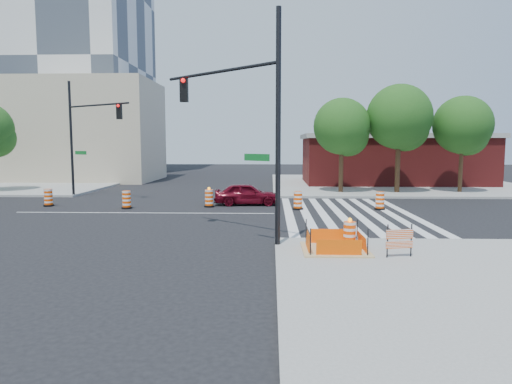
# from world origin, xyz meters

# --- Properties ---
(ground) EXTENTS (120.00, 120.00, 0.00)m
(ground) POSITION_xyz_m (0.00, 0.00, 0.00)
(ground) COLOR black
(ground) RESTS_ON ground
(sidewalk_ne) EXTENTS (22.00, 22.00, 0.15)m
(sidewalk_ne) POSITION_xyz_m (18.00, 18.00, 0.07)
(sidewalk_ne) COLOR gray
(sidewalk_ne) RESTS_ON ground
(sidewalk_nw) EXTENTS (22.00, 22.00, 0.15)m
(sidewalk_nw) POSITION_xyz_m (-18.00, 18.00, 0.07)
(sidewalk_nw) COLOR gray
(sidewalk_nw) RESTS_ON ground
(crosswalk_east) EXTENTS (6.75, 13.50, 0.01)m
(crosswalk_east) POSITION_xyz_m (10.95, 0.00, 0.01)
(crosswalk_east) COLOR silver
(crosswalk_east) RESTS_ON ground
(lane_centerline) EXTENTS (14.00, 0.12, 0.01)m
(lane_centerline) POSITION_xyz_m (0.00, 0.00, 0.01)
(lane_centerline) COLOR silver
(lane_centerline) RESTS_ON ground
(excavation_pit) EXTENTS (2.20, 2.20, 0.90)m
(excavation_pit) POSITION_xyz_m (9.00, -9.00, 0.22)
(excavation_pit) COLOR tan
(excavation_pit) RESTS_ON ground
(brick_storefront) EXTENTS (16.50, 8.50, 4.60)m
(brick_storefront) POSITION_xyz_m (18.00, 18.00, 2.32)
(brick_storefront) COLOR maroon
(brick_storefront) RESTS_ON ground
(beige_midrise) EXTENTS (14.00, 10.00, 10.00)m
(beige_midrise) POSITION_xyz_m (-12.00, 22.00, 5.00)
(beige_midrise) COLOR #BEB191
(beige_midrise) RESTS_ON ground
(red_coupe) EXTENTS (4.06, 1.84, 1.35)m
(red_coupe) POSITION_xyz_m (5.36, 3.46, 0.68)
(red_coupe) COLOR #5C0715
(red_coupe) RESTS_ON ground
(signal_pole_se) EXTENTS (4.74, 4.18, 8.17)m
(signal_pole_se) POSITION_xyz_m (5.80, -7.04, 5.01)
(signal_pole_se) COLOR black
(signal_pole_se) RESTS_ON ground
(signal_pole_nw) EXTENTS (5.19, 3.17, 7.87)m
(signal_pole_nw) POSITION_xyz_m (-5.71, 6.61, 4.83)
(signal_pole_nw) COLOR black
(signal_pole_nw) RESTS_ON ground
(pit_drum) EXTENTS (0.53, 0.53, 1.04)m
(pit_drum) POSITION_xyz_m (9.54, -8.64, 0.58)
(pit_drum) COLOR black
(pit_drum) RESTS_ON ground
(barricade) EXTENTS (0.88, 0.21, 1.05)m
(barricade) POSITION_xyz_m (10.89, -9.88, 0.73)
(barricade) COLOR #FF4D05
(barricade) RESTS_ON ground
(tree_north_c) EXTENTS (4.16, 4.16, 7.08)m
(tree_north_c) POSITION_xyz_m (12.08, 9.95, 4.75)
(tree_north_c) COLOR #382314
(tree_north_c) RESTS_ON ground
(tree_north_d) EXTENTS (4.73, 4.73, 8.05)m
(tree_north_d) POSITION_xyz_m (16.22, 9.90, 5.40)
(tree_north_d) COLOR #382314
(tree_north_d) RESTS_ON ground
(tree_north_e) EXTENTS (4.25, 4.25, 7.23)m
(tree_north_e) POSITION_xyz_m (20.96, 10.25, 4.85)
(tree_north_e) COLOR #382314
(tree_north_e) RESTS_ON ground
(median_drum_1) EXTENTS (0.60, 0.60, 1.02)m
(median_drum_1) POSITION_xyz_m (-6.45, 2.46, 0.48)
(median_drum_1) COLOR black
(median_drum_1) RESTS_ON ground
(median_drum_2) EXTENTS (0.60, 0.60, 1.02)m
(median_drum_2) POSITION_xyz_m (-1.45, 1.59, 0.48)
(median_drum_2) COLOR black
(median_drum_2) RESTS_ON ground
(median_drum_3) EXTENTS (0.60, 0.60, 1.18)m
(median_drum_3) POSITION_xyz_m (3.19, 2.41, 0.49)
(median_drum_3) COLOR black
(median_drum_3) RESTS_ON ground
(median_drum_4) EXTENTS (0.60, 0.60, 1.02)m
(median_drum_4) POSITION_xyz_m (8.36, 1.55, 0.48)
(median_drum_4) COLOR black
(median_drum_4) RESTS_ON ground
(median_drum_5) EXTENTS (0.60, 0.60, 1.02)m
(median_drum_5) POSITION_xyz_m (12.99, 1.64, 0.48)
(median_drum_5) COLOR black
(median_drum_5) RESTS_ON ground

